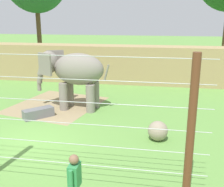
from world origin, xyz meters
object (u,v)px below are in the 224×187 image
elephant (73,71)px  feed_trough (38,113)px  enrichment_ball (158,131)px  zookeeper (75,185)px

elephant → feed_trough: size_ratio=2.88×
elephant → feed_trough: elephant is taller
elephant → enrichment_ball: (4.30, -3.14, -1.54)m
zookeeper → feed_trough: zookeeper is taller
elephant → feed_trough: 2.66m
enrichment_ball → zookeeper: size_ratio=0.45×
elephant → zookeeper: bearing=-72.2°
enrichment_ball → feed_trough: 5.73m
zookeeper → feed_trough: bearing=121.1°
enrichment_ball → zookeeper: 5.05m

